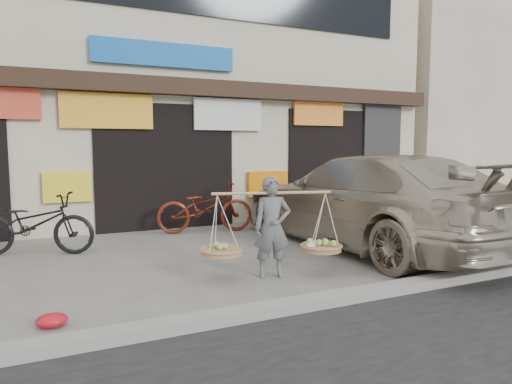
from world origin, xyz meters
name	(u,v)px	position (x,y,z in m)	size (l,w,h in m)	color
ground	(226,267)	(0.00, 0.00, 0.00)	(70.00, 70.00, 0.00)	gray
kerb	(292,305)	(0.00, -2.00, 0.06)	(70.00, 0.25, 0.12)	gray
shophouse_block	(138,84)	(0.00, 6.42, 3.45)	(14.00, 6.32, 7.00)	beige
neighbor_east	(473,111)	(13.50, 7.00, 3.20)	(12.00, 7.00, 6.40)	#C0B39E
street_vendor	(272,232)	(0.39, -0.75, 0.63)	(1.91, 0.94, 1.39)	slate
bike_0	(34,224)	(-2.60, 2.09, 0.52)	(0.69, 1.97, 1.03)	black
bike_2	(205,207)	(0.61, 2.76, 0.52)	(0.70, 2.00, 1.05)	#5F1D10
suv	(367,200)	(2.83, 0.29, 0.83)	(2.67, 5.84, 1.66)	#BBAB96
red_bag	(52,320)	(-2.40, -1.38, 0.07)	(0.31, 0.25, 0.14)	red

